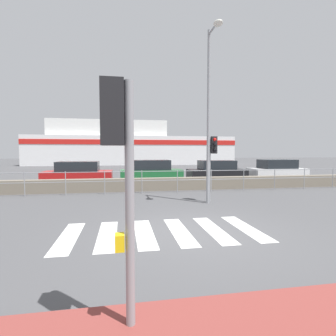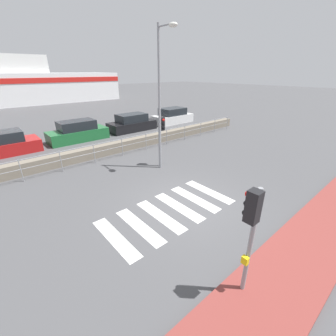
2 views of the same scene
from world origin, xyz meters
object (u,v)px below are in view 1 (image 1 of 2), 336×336
traffic_light_near (119,154)px  parked_car_white (277,171)px  parked_car_green (151,172)px  parked_car_black (217,172)px  traffic_light_far (212,154)px  parked_car_red (78,174)px  ferry_boat (129,146)px  streetlamp (210,97)px

traffic_light_near → parked_car_white: size_ratio=0.68×
traffic_light_near → parked_car_green: 15.24m
traffic_light_near → parked_car_black: traffic_light_near is taller
traffic_light_far → parked_car_white: 11.19m
parked_car_green → parked_car_white: 9.46m
parked_car_red → parked_car_black: 9.54m
parked_car_green → parked_car_black: bearing=0.0°
parked_car_black → traffic_light_near: bearing=-114.0°
ferry_boat → parked_car_black: size_ratio=7.92×
traffic_light_near → traffic_light_far: size_ratio=1.05×
streetlamp → traffic_light_near: bearing=-116.2°
ferry_boat → parked_car_white: bearing=-68.6°
streetlamp → parked_car_black: size_ratio=1.63×
parked_car_green → parked_car_white: parked_car_green is taller
parked_car_black → parked_car_white: 4.74m
traffic_light_far → traffic_light_near: bearing=-116.4°
streetlamp → ferry_boat: ferry_boat is taller
traffic_light_far → parked_car_green: (-1.59, 7.84, -1.31)m
parked_car_green → parked_car_black: size_ratio=1.02×
ferry_boat → parked_car_white: ferry_boat is taller
streetlamp → parked_car_red: bearing=126.9°
parked_car_black → ferry_boat: bearing=102.0°
traffic_light_far → parked_car_white: bearing=44.9°
traffic_light_near → parked_car_white: 18.96m
traffic_light_near → traffic_light_far: (3.58, 7.20, -0.06)m
parked_car_red → traffic_light_far: bearing=-50.8°
parked_car_red → parked_car_green: 4.82m
traffic_light_far → parked_car_white: (7.87, 7.84, -1.32)m
streetlamp → parked_car_red: streetlamp is taller
parked_car_red → parked_car_white: size_ratio=1.07×
traffic_light_near → traffic_light_far: 8.04m
ferry_boat → parked_car_white: (10.38, -26.54, -2.35)m
parked_car_red → parked_car_white: bearing=0.0°
traffic_light_far → parked_car_green: traffic_light_far is taller
ferry_boat → parked_car_green: 26.66m
ferry_boat → parked_car_red: size_ratio=7.46×
parked_car_green → ferry_boat: bearing=92.0°
traffic_light_near → ferry_boat: 41.61m
ferry_boat → parked_car_black: 27.23m
streetlamp → parked_car_white: size_ratio=1.64×
traffic_light_near → ferry_boat: size_ratio=0.09×
traffic_light_far → parked_car_green: 8.11m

